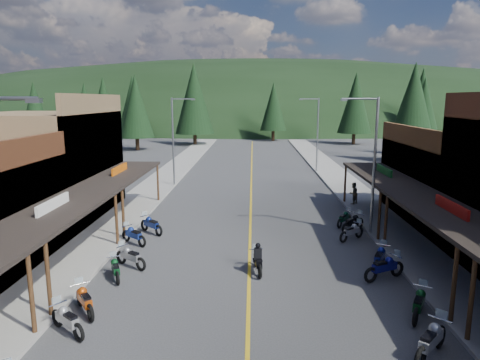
# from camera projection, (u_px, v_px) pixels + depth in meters

# --- Properties ---
(ground) EXTENTS (220.00, 220.00, 0.00)m
(ground) POSITION_uv_depth(u_px,v_px,m) (249.00, 294.00, 17.59)
(ground) COLOR #38383A
(ground) RESTS_ON ground
(centerline) EXTENTS (0.15, 90.00, 0.01)m
(centerline) POSITION_uv_depth(u_px,v_px,m) (251.00, 191.00, 37.23)
(centerline) COLOR gold
(centerline) RESTS_ON ground
(sidewalk_west) EXTENTS (3.40, 94.00, 0.15)m
(sidewalk_west) POSITION_uv_depth(u_px,v_px,m) (152.00, 190.00, 37.47)
(sidewalk_west) COLOR gray
(sidewalk_west) RESTS_ON ground
(sidewalk_east) EXTENTS (3.40, 94.00, 0.15)m
(sidewalk_east) POSITION_uv_depth(u_px,v_px,m) (352.00, 191.00, 36.96)
(sidewalk_east) COLOR gray
(sidewalk_east) RESTS_ON ground
(shop_west_3) EXTENTS (10.90, 10.20, 8.20)m
(shop_west_3) POSITION_uv_depth(u_px,v_px,m) (44.00, 166.00, 28.44)
(shop_west_3) COLOR brown
(shop_west_3) RESTS_ON ground
(shop_east_3) EXTENTS (10.90, 10.20, 6.20)m
(shop_east_3) POSITION_uv_depth(u_px,v_px,m) (462.00, 183.00, 27.80)
(shop_east_3) COLOR #4C2D16
(shop_east_3) RESTS_ON ground
(streetlight_1) EXTENTS (2.16, 0.18, 8.00)m
(streetlight_1) POSITION_uv_depth(u_px,v_px,m) (175.00, 138.00, 38.57)
(streetlight_1) COLOR gray
(streetlight_1) RESTS_ON ground
(streetlight_2) EXTENTS (2.16, 0.18, 8.00)m
(streetlight_2) POSITION_uv_depth(u_px,v_px,m) (372.00, 160.00, 24.41)
(streetlight_2) COLOR gray
(streetlight_2) RESTS_ON ground
(streetlight_3) EXTENTS (2.16, 0.18, 8.00)m
(streetlight_3) POSITION_uv_depth(u_px,v_px,m) (316.00, 131.00, 46.01)
(streetlight_3) COLOR gray
(streetlight_3) RESTS_ON ground
(ridge_hill) EXTENTS (310.00, 140.00, 60.00)m
(ridge_hill) POSITION_uv_depth(u_px,v_px,m) (253.00, 122.00, 150.16)
(ridge_hill) COLOR black
(ridge_hill) RESTS_ON ground
(pine_0) EXTENTS (5.04, 5.04, 11.00)m
(pine_0) POSITION_uv_depth(u_px,v_px,m) (35.00, 107.00, 78.46)
(pine_0) COLOR black
(pine_0) RESTS_ON ground
(pine_1) EXTENTS (5.88, 5.88, 12.50)m
(pine_1) POSITION_uv_depth(u_px,v_px,m) (133.00, 102.00, 85.70)
(pine_1) COLOR black
(pine_1) RESTS_ON ground
(pine_2) EXTENTS (6.72, 6.72, 14.00)m
(pine_2) POSITION_uv_depth(u_px,v_px,m) (194.00, 98.00, 73.36)
(pine_2) COLOR black
(pine_2) RESTS_ON ground
(pine_3) EXTENTS (5.04, 5.04, 11.00)m
(pine_3) POSITION_uv_depth(u_px,v_px,m) (273.00, 107.00, 81.08)
(pine_3) COLOR black
(pine_3) RESTS_ON ground
(pine_4) EXTENTS (5.88, 5.88, 12.50)m
(pine_4) POSITION_uv_depth(u_px,v_px,m) (355.00, 103.00, 74.63)
(pine_4) COLOR black
(pine_4) RESTS_ON ground
(pine_5) EXTENTS (6.72, 6.72, 14.00)m
(pine_5) POSITION_uv_depth(u_px,v_px,m) (422.00, 99.00, 85.80)
(pine_5) COLOR black
(pine_5) RESTS_ON ground
(pine_7) EXTENTS (5.88, 5.88, 12.50)m
(pine_7) POSITION_uv_depth(u_px,v_px,m) (104.00, 102.00, 91.83)
(pine_7) COLOR black
(pine_7) RESTS_ON ground
(pine_8) EXTENTS (4.48, 4.48, 10.00)m
(pine_8) POSITION_uv_depth(u_px,v_px,m) (86.00, 114.00, 56.41)
(pine_8) COLOR black
(pine_8) RESTS_ON ground
(pine_9) EXTENTS (4.93, 4.93, 10.80)m
(pine_9) POSITION_uv_depth(u_px,v_px,m) (423.00, 110.00, 59.88)
(pine_9) COLOR black
(pine_9) RESTS_ON ground
(pine_10) EXTENTS (5.38, 5.38, 11.60)m
(pine_10) POSITION_uv_depth(u_px,v_px,m) (136.00, 106.00, 65.96)
(pine_10) COLOR black
(pine_10) RESTS_ON ground
(pine_11) EXTENTS (5.82, 5.82, 12.40)m
(pine_11) POSITION_uv_depth(u_px,v_px,m) (413.00, 105.00, 52.97)
(pine_11) COLOR black
(pine_11) RESTS_ON ground
(bike_west_6) EXTENTS (1.97, 1.75, 1.14)m
(bike_west_6) POSITION_uv_depth(u_px,v_px,m) (67.00, 319.00, 14.47)
(bike_west_6) COLOR #9D9EA2
(bike_west_6) RESTS_ON ground
(bike_west_7) EXTENTS (1.76, 2.05, 1.17)m
(bike_west_7) POSITION_uv_depth(u_px,v_px,m) (84.00, 299.00, 15.86)
(bike_west_7) COLOR #C2480D
(bike_west_7) RESTS_ON ground
(bike_west_8) EXTENTS (1.35, 1.94, 1.06)m
(bike_west_8) POSITION_uv_depth(u_px,v_px,m) (115.00, 268.00, 18.92)
(bike_west_8) COLOR #0E471F
(bike_west_8) RESTS_ON ground
(bike_west_9) EXTENTS (2.04, 1.73, 1.16)m
(bike_west_9) POSITION_uv_depth(u_px,v_px,m) (131.00, 256.00, 20.25)
(bike_west_9) COLOR gray
(bike_west_9) RESTS_ON ground
(bike_west_10) EXTENTS (2.00, 1.80, 1.16)m
(bike_west_10) POSITION_uv_depth(u_px,v_px,m) (134.00, 234.00, 23.47)
(bike_west_10) COLOR navy
(bike_west_10) RESTS_ON ground
(bike_west_11) EXTENTS (2.01, 1.95, 1.20)m
(bike_west_11) POSITION_uv_depth(u_px,v_px,m) (151.00, 224.00, 25.37)
(bike_west_11) COLOR navy
(bike_west_11) RESTS_ON ground
(bike_east_6) EXTENTS (2.07, 2.18, 1.29)m
(bike_east_6) POSITION_uv_depth(u_px,v_px,m) (431.00, 339.00, 13.10)
(bike_east_6) COLOR #9B9CA0
(bike_east_6) RESTS_ON ground
(bike_east_7) EXTENTS (1.61, 2.15, 1.19)m
(bike_east_7) POSITION_uv_depth(u_px,v_px,m) (419.00, 302.00, 15.61)
(bike_east_7) COLOR #0B3B17
(bike_east_7) RESTS_ON ground
(bike_east_8) EXTENTS (2.26, 1.64, 1.24)m
(bike_east_8) POSITION_uv_depth(u_px,v_px,m) (384.00, 266.00, 18.86)
(bike_east_8) COLOR navy
(bike_east_8) RESTS_ON ground
(bike_east_9) EXTENTS (1.61, 2.20, 1.21)m
(bike_east_9) POSITION_uv_depth(u_px,v_px,m) (380.00, 257.00, 20.07)
(bike_east_9) COLOR navy
(bike_east_9) RESTS_ON ground
(bike_east_10) EXTENTS (1.93, 1.76, 1.12)m
(bike_east_10) POSITION_uv_depth(u_px,v_px,m) (352.00, 231.00, 24.17)
(bike_east_10) COLOR #A2A1A7
(bike_east_10) RESTS_ON ground
(bike_east_11) EXTENTS (1.99, 1.94, 1.19)m
(bike_east_11) POSITION_uv_depth(u_px,v_px,m) (353.00, 222.00, 25.81)
(bike_east_11) COLOR black
(bike_east_11) RESTS_ON ground
(bike_east_12) EXTENTS (1.59, 1.87, 1.06)m
(bike_east_12) POSITION_uv_depth(u_px,v_px,m) (344.00, 218.00, 26.93)
(bike_east_12) COLOR #0B3A22
(bike_east_12) RESTS_ON ground
(rider_on_bike) EXTENTS (0.89, 2.03, 1.50)m
(rider_on_bike) POSITION_uv_depth(u_px,v_px,m) (258.00, 260.00, 19.65)
(rider_on_bike) COLOR black
(rider_on_bike) RESTS_ON ground
(pedestrian_east_b) EXTENTS (0.90, 0.87, 1.63)m
(pedestrian_east_b) POSITION_uv_depth(u_px,v_px,m) (353.00, 193.00, 31.93)
(pedestrian_east_b) COLOR brown
(pedestrian_east_b) RESTS_ON sidewalk_east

